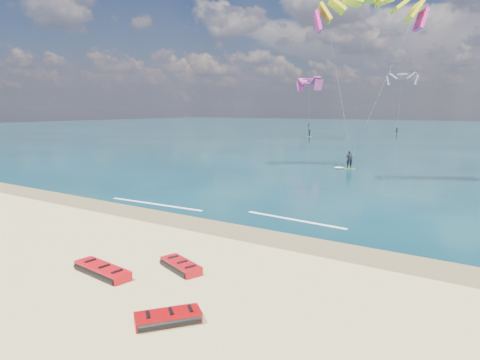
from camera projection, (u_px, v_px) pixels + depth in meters
name	position (u px, v px, depth m)	size (l,w,h in m)	color
ground	(377.00, 156.00, 53.10)	(320.00, 320.00, 0.00)	tan
wet_sand_strip	(178.00, 220.00, 22.58)	(320.00, 2.40, 0.01)	brown
sea	(450.00, 132.00, 105.89)	(320.00, 200.00, 0.04)	#082731
packed_kite_left	(103.00, 274.00, 15.21)	(2.71, 1.04, 0.38)	red
packed_kite_mid	(181.00, 270.00, 15.65)	(2.11, 1.00, 0.37)	#B90C13
packed_kite_right	(168.00, 323.00, 11.79)	(1.98, 1.00, 0.36)	#9B0609
kitesurfer_main	(359.00, 83.00, 36.28)	(10.40, 9.86, 15.56)	#B3F21C
shoreline_foam	(214.00, 211.00, 24.49)	(15.21, 1.94, 0.01)	white
distant_kites	(368.00, 107.00, 96.55)	(56.56, 39.19, 13.54)	#448C33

